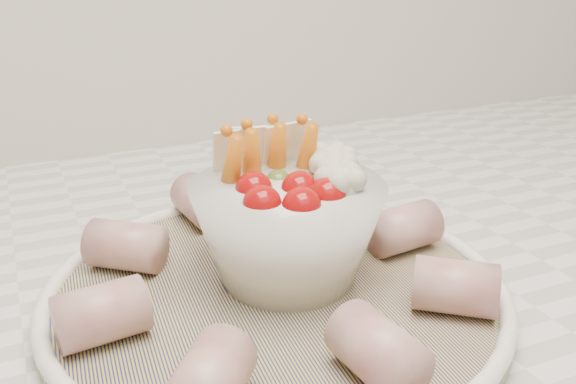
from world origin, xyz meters
name	(u,v)px	position (x,y,z in m)	size (l,w,h in m)	color
serving_platter	(276,292)	(0.06, 1.36, 0.93)	(0.35, 0.35, 0.02)	navy
veggie_bowl	(289,224)	(0.07, 1.37, 0.98)	(0.14, 0.14, 0.11)	white
cured_meat_rolls	(274,264)	(0.06, 1.36, 0.95)	(0.30, 0.30, 0.04)	#A44A4B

